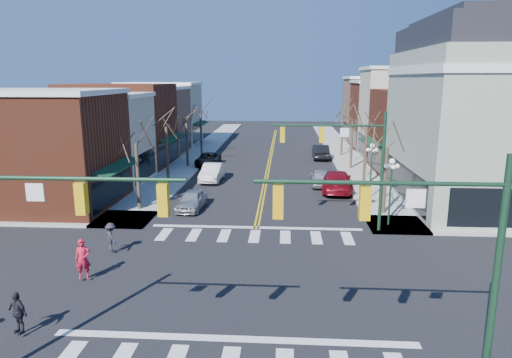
% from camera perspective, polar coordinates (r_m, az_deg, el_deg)
% --- Properties ---
extents(ground, '(160.00, 160.00, 0.00)m').
position_cam_1_polar(ground, '(21.22, -1.33, -12.79)').
color(ground, black).
rests_on(ground, ground).
extents(sidewalk_left, '(3.50, 70.00, 0.15)m').
position_cam_1_polar(sidewalk_left, '(41.47, -11.02, -0.26)').
color(sidewalk_left, '#9E9B93').
rests_on(sidewalk_left, ground).
extents(sidewalk_right, '(3.50, 70.00, 0.15)m').
position_cam_1_polar(sidewalk_right, '(40.74, 13.54, -0.61)').
color(sidewalk_right, '#9E9B93').
rests_on(sidewalk_right, ground).
extents(bldg_left_brick_a, '(10.00, 8.50, 8.00)m').
position_cam_1_polar(bldg_left_brick_a, '(35.70, -25.23, 3.14)').
color(bldg_left_brick_a, '#602816').
rests_on(bldg_left_brick_a, ground).
extents(bldg_left_stucco_a, '(10.00, 7.00, 7.50)m').
position_cam_1_polar(bldg_left_stucco_a, '(42.61, -20.24, 4.55)').
color(bldg_left_stucco_a, '#BDB59C').
rests_on(bldg_left_stucco_a, ground).
extents(bldg_left_brick_b, '(10.00, 9.00, 8.50)m').
position_cam_1_polar(bldg_left_brick_b, '(49.92, -16.61, 6.44)').
color(bldg_left_brick_b, '#602816').
rests_on(bldg_left_brick_b, ground).
extents(bldg_left_tan, '(10.00, 7.50, 7.80)m').
position_cam_1_polar(bldg_left_tan, '(57.73, -13.78, 7.00)').
color(bldg_left_tan, '#A17558').
rests_on(bldg_left_tan, ground).
extents(bldg_left_stucco_b, '(10.00, 8.00, 8.20)m').
position_cam_1_polar(bldg_left_stucco_b, '(65.12, -11.76, 7.85)').
color(bldg_left_stucco_b, '#BDB59C').
rests_on(bldg_left_stucco_b, ground).
extents(bldg_right_brick_a, '(10.00, 8.50, 8.00)m').
position_cam_1_polar(bldg_right_brick_a, '(47.20, 20.75, 5.52)').
color(bldg_right_brick_a, '#602816').
rests_on(bldg_right_brick_a, ground).
extents(bldg_right_stucco, '(10.00, 7.00, 10.00)m').
position_cam_1_polar(bldg_right_stucco, '(54.54, 18.49, 7.58)').
color(bldg_right_stucco, '#BDB59C').
rests_on(bldg_right_stucco, ground).
extents(bldg_right_brick_b, '(10.00, 8.00, 8.50)m').
position_cam_1_polar(bldg_right_brick_b, '(61.86, 16.70, 7.50)').
color(bldg_right_brick_b, '#602816').
rests_on(bldg_right_brick_b, ground).
extents(bldg_right_tan, '(10.00, 8.00, 9.00)m').
position_cam_1_polar(bldg_right_tan, '(69.64, 15.26, 8.29)').
color(bldg_right_tan, '#A17558').
rests_on(bldg_right_tan, ground).
extents(victorian_corner, '(12.25, 14.25, 13.30)m').
position_cam_1_polar(victorian_corner, '(36.80, 27.62, 7.34)').
color(victorian_corner, '#92A08A').
rests_on(victorian_corner, ground).
extents(traffic_mast_near_left, '(6.60, 0.28, 7.20)m').
position_cam_1_polar(traffic_mast_near_left, '(14.45, -26.88, -6.44)').
color(traffic_mast_near_left, '#14331E').
rests_on(traffic_mast_near_left, ground).
extents(traffic_mast_near_right, '(6.60, 0.28, 7.20)m').
position_cam_1_polar(traffic_mast_near_right, '(13.07, 20.71, -7.80)').
color(traffic_mast_near_right, '#14331E').
rests_on(traffic_mast_near_right, ground).
extents(traffic_mast_far_right, '(6.60, 0.28, 7.20)m').
position_cam_1_polar(traffic_mast_far_right, '(27.14, 11.77, 2.99)').
color(traffic_mast_far_right, '#14331E').
rests_on(traffic_mast_far_right, ground).
extents(lamppost_corner, '(0.36, 0.36, 4.33)m').
position_cam_1_polar(lamppost_corner, '(29.01, 16.52, -0.17)').
color(lamppost_corner, '#14331E').
rests_on(lamppost_corner, ground).
extents(lamppost_midblock, '(0.36, 0.36, 4.33)m').
position_cam_1_polar(lamppost_midblock, '(35.25, 14.24, 2.14)').
color(lamppost_midblock, '#14331E').
rests_on(lamppost_midblock, ground).
extents(tree_left_a, '(0.24, 0.24, 4.76)m').
position_cam_1_polar(tree_left_a, '(32.46, -14.55, 0.20)').
color(tree_left_a, '#382B21').
rests_on(tree_left_a, ground).
extents(tree_left_b, '(0.24, 0.24, 5.04)m').
position_cam_1_polar(tree_left_b, '(39.97, -11.03, 2.83)').
color(tree_left_b, '#382B21').
rests_on(tree_left_b, ground).
extents(tree_left_c, '(0.24, 0.24, 4.55)m').
position_cam_1_polar(tree_left_c, '(47.69, -8.62, 4.16)').
color(tree_left_c, '#382B21').
rests_on(tree_left_c, ground).
extents(tree_left_d, '(0.24, 0.24, 4.90)m').
position_cam_1_polar(tree_left_d, '(55.44, -6.88, 5.54)').
color(tree_left_d, '#382B21').
rests_on(tree_left_d, ground).
extents(tree_right_a, '(0.24, 0.24, 4.62)m').
position_cam_1_polar(tree_right_a, '(31.57, 15.82, -0.34)').
color(tree_right_a, '#382B21').
rests_on(tree_right_a, ground).
extents(tree_right_b, '(0.24, 0.24, 5.18)m').
position_cam_1_polar(tree_right_b, '(39.23, 13.46, 2.64)').
color(tree_right_b, '#382B21').
rests_on(tree_right_b, ground).
extents(tree_right_c, '(0.24, 0.24, 4.83)m').
position_cam_1_polar(tree_right_c, '(47.06, 11.85, 4.10)').
color(tree_right_c, '#382B21').
rests_on(tree_right_c, ground).
extents(tree_right_d, '(0.24, 0.24, 4.97)m').
position_cam_1_polar(tree_right_d, '(54.92, 10.70, 5.39)').
color(tree_right_d, '#382B21').
rests_on(tree_right_d, ground).
extents(car_left_near, '(1.86, 4.07, 1.35)m').
position_cam_1_polar(car_left_near, '(32.46, -8.03, -2.61)').
color(car_left_near, '#B0AFB4').
rests_on(car_left_near, ground).
extents(car_left_mid, '(1.83, 4.79, 1.56)m').
position_cam_1_polar(car_left_mid, '(41.28, -5.47, 0.85)').
color(car_left_mid, silver).
rests_on(car_left_mid, ground).
extents(car_left_far, '(2.28, 4.92, 1.37)m').
position_cam_1_polar(car_left_far, '(48.48, -6.01, 2.46)').
color(car_left_far, black).
rests_on(car_left_far, ground).
extents(car_right_near, '(2.86, 6.10, 1.72)m').
position_cam_1_polar(car_right_near, '(37.81, 10.05, -0.24)').
color(car_right_near, maroon).
rests_on(car_right_near, ground).
extents(car_right_mid, '(1.79, 4.34, 1.47)m').
position_cam_1_polar(car_right_mid, '(39.63, 8.07, 0.23)').
color(car_right_mid, silver).
rests_on(car_right_mid, ground).
extents(car_right_far, '(1.74, 4.99, 1.64)m').
position_cam_1_polar(car_right_far, '(52.92, 8.06, 3.40)').
color(car_right_far, black).
rests_on(car_right_far, ground).
extents(pedestrian_red_a, '(0.78, 0.63, 1.85)m').
position_cam_1_polar(pedestrian_red_a, '(22.33, -20.84, -9.32)').
color(pedestrian_red_a, red).
rests_on(pedestrian_red_a, sidewalk_left).
extents(pedestrian_dark_a, '(0.98, 0.70, 1.55)m').
position_cam_1_polar(pedestrian_dark_a, '(18.89, -27.65, -14.55)').
color(pedestrian_dark_a, black).
rests_on(pedestrian_dark_a, sidewalk_left).
extents(pedestrian_dark_b, '(1.09, 1.11, 1.53)m').
position_cam_1_polar(pedestrian_dark_b, '(25.28, -17.66, -6.92)').
color(pedestrian_dark_b, black).
rests_on(pedestrian_dark_b, sidewalk_left).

